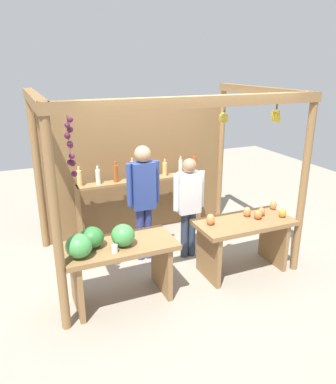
# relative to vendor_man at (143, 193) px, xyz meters

# --- Properties ---
(ground_plane) EXTENTS (12.00, 12.00, 0.00)m
(ground_plane) POSITION_rel_vendor_man_xyz_m (0.26, -0.07, -1.03)
(ground_plane) COLOR gray
(ground_plane) RESTS_ON ground
(market_stall) EXTENTS (3.26, 2.20, 2.42)m
(market_stall) POSITION_rel_vendor_man_xyz_m (0.25, 0.43, 0.39)
(market_stall) COLOR olive
(market_stall) RESTS_ON ground
(fruit_counter_left) EXTENTS (1.34, 0.64, 1.02)m
(fruit_counter_left) POSITION_rel_vendor_man_xyz_m (-0.71, -0.87, -0.36)
(fruit_counter_left) COLOR olive
(fruit_counter_left) RESTS_ON ground
(fruit_counter_right) EXTENTS (1.33, 0.64, 0.90)m
(fruit_counter_right) POSITION_rel_vendor_man_xyz_m (1.13, -0.85, -0.46)
(fruit_counter_right) COLOR olive
(fruit_counter_right) RESTS_ON ground
(bottle_shelf_unit) EXTENTS (2.09, 0.22, 1.36)m
(bottle_shelf_unit) POSITION_rel_vendor_man_xyz_m (0.20, 0.72, -0.21)
(bottle_shelf_unit) COLOR olive
(bottle_shelf_unit) RESTS_ON ground
(vendor_man) EXTENTS (0.48, 0.23, 1.70)m
(vendor_man) POSITION_rel_vendor_man_xyz_m (0.00, 0.00, 0.00)
(vendor_man) COLOR navy
(vendor_man) RESTS_ON ground
(vendor_woman) EXTENTS (0.48, 0.20, 1.50)m
(vendor_woman) POSITION_rel_vendor_man_xyz_m (0.62, -0.19, -0.14)
(vendor_woman) COLOR #2D394E
(vendor_woman) RESTS_ON ground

